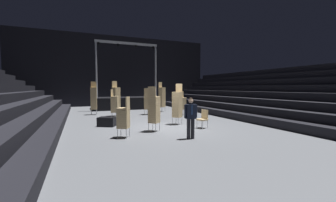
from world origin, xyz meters
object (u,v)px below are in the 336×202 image
object	(u,v)px
chair_stack_rear_right	(124,117)
chair_stack_front_left	(162,97)
chair_stack_rear_left	(180,102)
chair_stack_front_right	(94,98)
man_with_tie	(191,116)
chair_stack_rear_centre	(116,99)
stage_riser	(125,102)
chair_stack_mid_right	(148,101)
loose_chair_near_man	(203,118)
chair_stack_aisle_right	(182,103)
chair_stack_aisle_left	(154,109)
chair_stack_mid_centre	(115,104)
chair_stack_mid_left	(177,104)
equipment_road_case	(107,122)

from	to	relation	value
chair_stack_rear_right	chair_stack_front_left	bearing A→B (deg)	0.68
chair_stack_rear_left	chair_stack_rear_right	xyz separation A→B (m)	(-6.14, -7.26, 0.00)
chair_stack_front_left	chair_stack_front_right	xyz separation A→B (m)	(-5.55, 0.14, 0.00)
man_with_tie	chair_stack_front_left	bearing A→B (deg)	-100.34
chair_stack_rear_centre	stage_riser	bearing A→B (deg)	-134.05
chair_stack_front_left	chair_stack_rear_right	distance (m)	9.70
chair_stack_mid_right	loose_chair_near_man	distance (m)	6.50
chair_stack_aisle_right	chair_stack_rear_centre	bearing A→B (deg)	-17.73
chair_stack_aisle_left	chair_stack_aisle_right	distance (m)	6.59
chair_stack_aisle_right	chair_stack_front_left	bearing A→B (deg)	-76.75
chair_stack_rear_centre	chair_stack_aisle_left	bearing A→B (deg)	70.46
chair_stack_aisle_left	chair_stack_mid_centre	bearing A→B (deg)	150.83
man_with_tie	stage_riser	bearing A→B (deg)	-86.38
chair_stack_mid_left	chair_stack_mid_right	world-z (taller)	chair_stack_mid_left
chair_stack_front_right	chair_stack_aisle_left	bearing A→B (deg)	114.84
stage_riser	loose_chair_near_man	bearing A→B (deg)	-82.08
stage_riser	chair_stack_front_right	xyz separation A→B (m)	(-3.18, -3.96, 0.62)
chair_stack_front_right	chair_stack_rear_left	bearing A→B (deg)	178.50
chair_stack_aisle_right	stage_riser	bearing A→B (deg)	-68.55
man_with_tie	chair_stack_aisle_left	world-z (taller)	chair_stack_aisle_left
man_with_tie	chair_stack_front_left	xyz separation A→B (m)	(2.45, 9.62, 0.33)
chair_stack_aisle_left	chair_stack_aisle_right	world-z (taller)	chair_stack_aisle_left
stage_riser	chair_stack_rear_left	size ratio (longest dim) A/B	3.66
chair_stack_mid_centre	equipment_road_case	world-z (taller)	chair_stack_mid_centre
stage_riser	chair_stack_mid_centre	distance (m)	6.91
chair_stack_mid_centre	chair_stack_aisle_right	world-z (taller)	chair_stack_mid_centre
chair_stack_front_right	chair_stack_mid_right	size ratio (longest dim) A/B	1.25
chair_stack_front_right	chair_stack_aisle_left	size ratio (longest dim) A/B	1.20
chair_stack_rear_centre	chair_stack_mid_centre	bearing A→B (deg)	49.70
man_with_tie	chair_stack_mid_centre	world-z (taller)	chair_stack_mid_centre
chair_stack_mid_centre	chair_stack_front_left	bearing A→B (deg)	142.20
chair_stack_rear_right	equipment_road_case	size ratio (longest dim) A/B	1.90
chair_stack_mid_left	equipment_road_case	size ratio (longest dim) A/B	2.56
stage_riser	chair_stack_front_left	world-z (taller)	stage_riser
chair_stack_rear_left	chair_stack_aisle_right	size ratio (longest dim) A/B	0.95
chair_stack_rear_right	loose_chair_near_man	world-z (taller)	chair_stack_rear_right
chair_stack_rear_right	equipment_road_case	distance (m)	3.08
chair_stack_rear_right	chair_stack_aisle_right	world-z (taller)	chair_stack_aisle_right
chair_stack_mid_right	chair_stack_rear_right	world-z (taller)	chair_stack_mid_right
chair_stack_mid_left	chair_stack_mid_centre	world-z (taller)	chair_stack_mid_left
chair_stack_rear_left	chair_stack_rear_right	size ratio (longest dim) A/B	1.00
man_with_tie	equipment_road_case	distance (m)	5.15
chair_stack_front_left	chair_stack_aisle_right	size ratio (longest dim) A/B	1.43
chair_stack_mid_left	chair_stack_rear_centre	xyz separation A→B (m)	(-2.61, 4.98, 0.13)
man_with_tie	chair_stack_mid_right	distance (m)	8.28
chair_stack_mid_centre	loose_chair_near_man	world-z (taller)	chair_stack_mid_centre
chair_stack_rear_centre	chair_stack_aisle_right	size ratio (longest dim) A/B	1.43
chair_stack_rear_left	equipment_road_case	size ratio (longest dim) A/B	1.90
stage_riser	chair_stack_aisle_left	world-z (taller)	stage_riser
chair_stack_front_right	chair_stack_rear_right	distance (m)	8.52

